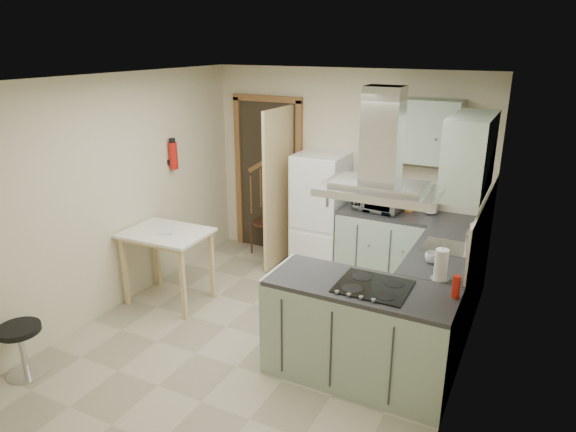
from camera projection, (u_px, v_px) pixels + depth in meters
The scene contains 28 objects.
floor at pixel (265, 338), 5.11m from camera, with size 4.20×4.20×0.00m, color tan.
ceiling at pixel (261, 79), 4.30m from camera, with size 4.20×4.20×0.00m, color silver.
back_wall at pixel (345, 170), 6.47m from camera, with size 3.60×3.60×0.00m, color beige.
left_wall at pixel (117, 194), 5.47m from camera, with size 4.20×4.20×0.00m, color beige.
right_wall at pixel (468, 255), 3.93m from camera, with size 4.20×4.20×0.00m, color beige.
doorway at pixel (268, 176), 6.98m from camera, with size 1.10×0.12×2.10m, color brown.
fridge at pixel (320, 212), 6.47m from camera, with size 0.60×0.60×1.50m, color white.
counter_back at pixel (385, 246), 6.20m from camera, with size 1.08×0.60×0.90m, color #9EB2A0.
counter_right at pixel (445, 282), 5.27m from camera, with size 0.60×1.95×0.90m, color #9EB2A0.
splashback at pixel (420, 188), 6.09m from camera, with size 1.68×0.02×0.50m, color beige.
wall_cabinet_back at pixel (421, 131), 5.72m from camera, with size 0.85×0.35×0.70m, color #9EB2A0.
wall_cabinet_right at pixel (470, 155), 4.53m from camera, with size 0.35×0.90×0.70m, color #9EB2A0.
peninsula at pixel (359, 332), 4.37m from camera, with size 1.55×0.65×0.90m, color #9EB2A0.
hob at pixel (373, 286), 4.18m from camera, with size 0.58×0.50×0.01m, color black.
extractor_hood at pixel (379, 191), 3.92m from camera, with size 0.90×0.55×0.10m, color silver.
sink at pixel (447, 247), 4.97m from camera, with size 0.45×0.40×0.01m, color silver.
fire_extinguisher at pixel (173, 156), 6.12m from camera, with size 0.10×0.10×0.32m, color #B2140F.
drop_leaf_table at pixel (169, 267), 5.71m from camera, with size 0.89×0.67×0.84m, color tan.
bentwood_chair at pixel (267, 222), 7.05m from camera, with size 0.38×0.38×0.87m, color #50271A.
stool at pixel (23, 351), 4.47m from camera, with size 0.36×0.36×0.48m, color black.
microwave at pixel (379, 198), 6.03m from camera, with size 0.54×0.36×0.30m, color black.
kettle at pixel (431, 205), 5.92m from camera, with size 0.15×0.15×0.22m, color white.
cereal_box at pixel (411, 196), 6.06m from camera, with size 0.08×0.21×0.32m, color orange.
soap_bottle at pixel (476, 226), 5.25m from camera, with size 0.09×0.09×0.20m, color #A2A1AC.
paper_towel at pixel (441, 264), 4.27m from camera, with size 0.11×0.11×0.28m, color silver.
cup at pixel (432, 258), 4.63m from camera, with size 0.12×0.12×0.09m, color silver.
red_bottle at pixel (456, 287), 3.99m from camera, with size 0.06×0.06×0.18m, color #B51C0F.
book at pixel (159, 228), 5.55m from camera, with size 0.15×0.21×0.09m, color #A14535.
Camera 1 is at (2.21, -3.86, 2.81)m, focal length 32.00 mm.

